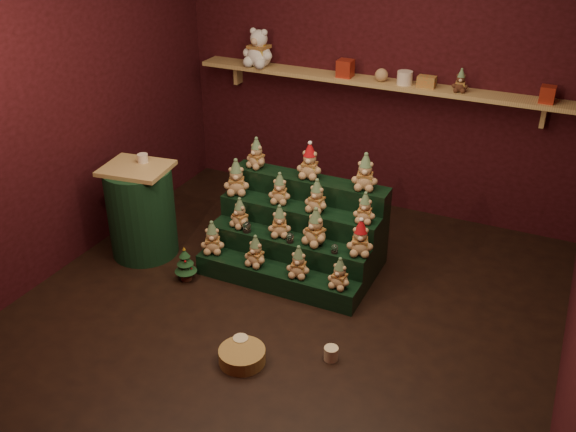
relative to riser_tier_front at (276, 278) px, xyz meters
The scene contains 40 objects.
ground 0.27m from the riser_tier_front, 40.75° to the right, with size 4.00×4.00×0.00m, color black.
back_wall 2.30m from the riser_tier_front, 84.04° to the left, with size 4.00×0.10×2.80m, color black.
front_wall 2.58m from the riser_tier_front, 84.94° to the right, with size 4.00×0.10×2.80m, color black.
left_wall 2.28m from the riser_tier_front, behind, with size 0.10×4.00×2.80m, color black.
back_shelf 2.10m from the riser_tier_front, 83.42° to the left, with size 3.60×0.26×0.24m.
riser_tier_front is the anchor object (origin of this frame).
riser_tier_midfront 0.24m from the riser_tier_front, 90.00° to the left, with size 1.40×0.22×0.36m, color black.
riser_tier_midback 0.48m from the riser_tier_front, 90.00° to the left, with size 1.40×0.22×0.54m, color black.
riser_tier_back 0.71m from the riser_tier_front, 90.00° to the left, with size 1.40×0.22×0.72m, color black.
teddy_0 0.64m from the riser_tier_front, behind, with size 0.20×0.18×0.28m, color tan, non-canonical shape.
teddy_1 0.28m from the riser_tier_front, behind, with size 0.19×0.17×0.26m, color tan, non-canonical shape.
teddy_2 0.30m from the riser_tier_front, ahead, with size 0.19×0.17×0.26m, color tan, non-canonical shape.
teddy_3 0.59m from the riser_tier_front, ahead, with size 0.18×0.16×0.25m, color tan, non-canonical shape.
teddy_4 0.64m from the riser_tier_front, 153.64° to the left, with size 0.18×0.17×0.26m, color tan, non-canonical shape.
teddy_5 0.47m from the riser_tier_front, 108.83° to the left, with size 0.19×0.17×0.27m, color tan, non-canonical shape.
teddy_6 0.54m from the riser_tier_front, 43.06° to the left, with size 0.22×0.20×0.31m, color tan, non-canonical shape.
teddy_7 0.78m from the riser_tier_front, 20.71° to the left, with size 0.21×0.19×0.29m, color tan, non-canonical shape.
teddy_8 0.96m from the riser_tier_front, 143.28° to the left, with size 0.22×0.20×0.31m, color tan, non-canonical shape.
teddy_9 0.76m from the riser_tier_front, 112.15° to the left, with size 0.19×0.17×0.26m, color tan, non-canonical shape.
teddy_10 0.75m from the riser_tier_front, 69.88° to the left, with size 0.20×0.18×0.28m, color tan, non-canonical shape.
teddy_11 0.92m from the riser_tier_front, 36.92° to the left, with size 0.18×0.16×0.25m, color tan, non-canonical shape.
teddy_12 1.13m from the riser_tier_front, 127.60° to the left, with size 0.19×0.17×0.27m, color tan, non-canonical shape.
teddy_13 1.03m from the riser_tier_front, 90.46° to the left, with size 0.21×0.19×0.30m, color tan, non-canonical shape.
teddy_14 1.13m from the riser_tier_front, 53.04° to the left, with size 0.22×0.19×0.30m, color tan, non-canonical shape.
snow_globe_a 0.50m from the riser_tier_front, 155.49° to the left, with size 0.07×0.07×0.10m.
snow_globe_b 0.35m from the riser_tier_front, 72.81° to the left, with size 0.06×0.06×0.08m.
snow_globe_c 0.56m from the riser_tier_front, 20.06° to the left, with size 0.06×0.06×0.08m.
side_table 1.35m from the riser_tier_front, behind, with size 0.60×0.58×0.84m.
table_ornament 1.53m from the riser_tier_front, behind, with size 0.09×0.09×0.07m, color beige.
mini_christmas_tree 0.77m from the riser_tier_front, 163.72° to the right, with size 0.19×0.19×0.32m.
mug_left 0.82m from the riser_tier_front, 81.70° to the right, with size 0.11×0.11×0.11m, color beige.
mug_right 0.97m from the riser_tier_front, 40.43° to the right, with size 0.10×0.10×0.10m, color beige.
wicker_basket 0.94m from the riser_tier_front, 78.47° to the right, with size 0.33×0.33×0.10m, color #A27F41.
white_bear 2.43m from the riser_tier_front, 120.85° to the left, with size 0.33×0.30×0.46m, color white, non-canonical shape.
brown_bear 2.35m from the riser_tier_front, 59.65° to the left, with size 0.14×0.13×0.20m, color #492718, non-canonical shape.
gift_tin_red_a 2.13m from the riser_tier_front, 93.23° to the left, with size 0.14×0.14×0.16m, color #A42B19.
gift_tin_cream 2.17m from the riser_tier_front, 74.09° to the left, with size 0.14×0.14×0.12m, color beige.
gift_tin_red_b 2.72m from the riser_tier_front, 44.70° to the left, with size 0.12×0.12×0.14m, color #A42B19.
shelf_plush_ball 2.13m from the riser_tier_front, 81.22° to the left, with size 0.12×0.12×0.12m, color tan.
scarf_gift_box 2.22m from the riser_tier_front, 67.97° to the left, with size 0.16×0.10×0.10m, color #C9501C.
Camera 1 is at (1.76, -3.74, 3.01)m, focal length 40.00 mm.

